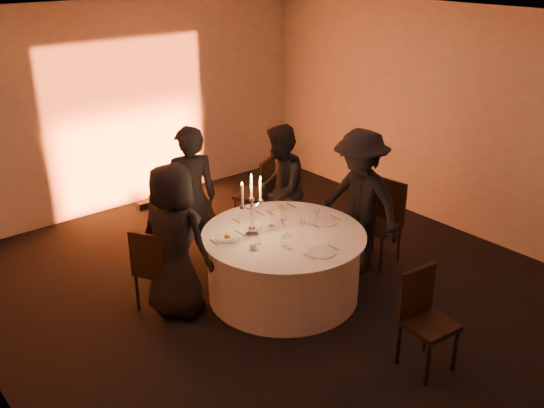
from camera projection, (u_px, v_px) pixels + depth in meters
floor at (283, 294)px, 6.88m from camera, size 7.00×7.00×0.00m
ceiling at (286, 20)px, 5.70m from camera, size 7.00×7.00×0.00m
wall_back at (127, 107)px, 8.77m from camera, size 7.00×0.00×7.00m
wall_right at (455, 121)px, 8.05m from camera, size 0.00×7.00×7.00m
uplighter_fixture at (145, 205)px, 9.13m from camera, size 0.25×0.12×0.10m
banquet_table at (283, 264)px, 6.73m from camera, size 1.80×1.80×0.77m
chair_left at (154, 265)px, 6.41m from camera, size 0.57×0.57×0.95m
chair_back_left at (167, 222)px, 7.39m from camera, size 0.54×0.54×0.96m
chair_back_right at (260, 190)px, 8.24m from camera, size 0.61×0.61×1.04m
chair_right at (383, 217)px, 7.41m from camera, size 0.50×0.50×1.04m
chair_front at (424, 314)px, 5.55m from camera, size 0.46×0.46×0.97m
guest_left at (174, 241)px, 6.25m from camera, size 0.82×0.97×1.68m
guest_back_left at (191, 199)px, 7.14m from camera, size 0.76×0.62×1.79m
guest_back_right at (279, 189)px, 7.63m from camera, size 1.02×0.98×1.65m
guest_right at (359, 202)px, 7.11m from camera, size 0.74×1.18×1.75m
plate_left at (228, 237)px, 6.46m from camera, size 0.36×0.27×0.08m
plate_back_left at (248, 217)px, 6.96m from camera, size 0.36×0.27×0.01m
plate_back_right at (281, 208)px, 7.16m from camera, size 0.35×0.25×0.08m
plate_right at (325, 222)px, 6.84m from camera, size 0.36×0.28×0.01m
plate_front at (321, 252)px, 6.16m from camera, size 0.36×0.29×0.01m
coffee_cup at (253, 246)px, 6.23m from camera, size 0.11×0.11×0.07m
candelabra at (252, 214)px, 6.43m from camera, size 0.30×0.14×0.71m
wine_glass_a at (317, 214)px, 6.70m from camera, size 0.07×0.07×0.19m
wine_glass_b at (259, 232)px, 6.29m from camera, size 0.07×0.07×0.19m
wine_glass_c at (271, 215)px, 6.70m from camera, size 0.07×0.07×0.19m
wine_glass_d at (285, 225)px, 6.45m from camera, size 0.07×0.07×0.19m
wine_glass_e at (290, 237)px, 6.17m from camera, size 0.07×0.07×0.19m
tumbler_a at (303, 220)px, 6.79m from camera, size 0.07×0.07×0.09m
tumbler_b at (284, 242)px, 6.28m from camera, size 0.07×0.07×0.09m
tumbler_c at (283, 217)px, 6.87m from camera, size 0.07×0.07×0.09m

